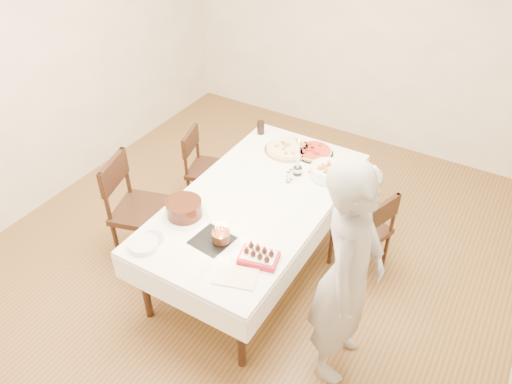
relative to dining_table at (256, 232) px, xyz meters
The scene contains 22 objects.
floor 0.39m from the dining_table, 143.14° to the left, with size 5.00×5.00×0.00m, color brown.
wall_back 2.75m from the dining_table, 91.94° to the left, with size 4.50×0.04×2.70m, color #ECE1C6.
wall_left 2.53m from the dining_table, behind, with size 0.04×5.00×2.70m, color #ECE1C6.
dining_table is the anchor object (origin of this frame).
chair_right_savory 0.90m from the dining_table, 29.47° to the left, with size 0.43×0.43×0.84m, color black, non-canonical shape.
chair_left_savory 0.98m from the dining_table, 148.93° to the left, with size 0.43×0.43×0.84m, color black, non-canonical shape.
chair_left_dessert 0.99m from the dining_table, 157.04° to the right, with size 0.51×0.51×1.00m, color black, non-canonical shape.
person 1.25m from the dining_table, 27.94° to the right, with size 0.64×0.42×1.76m, color #A39E99.
pizza_white 0.86m from the dining_table, 97.94° to the left, with size 0.45×0.45×0.04m, color beige.
pizza_pepperoni 0.93m from the dining_table, 82.04° to the left, with size 0.36×0.36×0.04m, color red.
red_placemat 0.80m from the dining_table, 59.34° to the left, with size 0.24×0.24×0.01m, color #B21E1E.
pasta_bowl 0.81m from the dining_table, 56.53° to the left, with size 0.30×0.30×0.10m, color white.
taper_candle 0.74m from the dining_table, 73.86° to the left, with size 0.08×0.08×0.37m, color white.
shaker_pair 0.55m from the dining_table, 69.58° to the left, with size 0.09×0.09×0.10m, color white, non-canonical shape.
cola_glass 1.11m from the dining_table, 118.24° to the left, with size 0.07×0.07×0.13m, color black.
layer_cake 0.74m from the dining_table, 127.30° to the right, with size 0.35×0.35×0.14m, color #34160D.
cake_board 0.71m from the dining_table, 91.81° to the right, with size 0.27×0.27×0.01m, color black.
birthday_cake 0.73m from the dining_table, 85.47° to the right, with size 0.14×0.14×0.14m, color #391E0F.
strawberry_box 0.81m from the dining_table, 57.59° to the right, with size 0.27×0.18×0.07m, color #AE1324, non-canonical shape.
box_lid 0.95m from the dining_table, 68.23° to the right, with size 0.29×0.20×0.02m, color beige.
plate_stack 1.07m from the dining_table, 114.10° to the right, with size 0.21×0.21×0.04m, color white.
china_plate 0.99m from the dining_table, 116.83° to the right, with size 0.19×0.19×0.01m, color white.
Camera 1 is at (1.71, -2.79, 3.27)m, focal length 35.00 mm.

